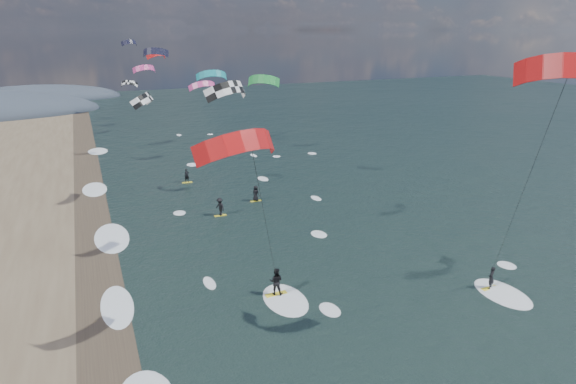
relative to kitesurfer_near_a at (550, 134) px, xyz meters
name	(u,v)px	position (x,y,z in m)	size (l,w,h in m)	color
wet_sand_strip	(108,358)	(-20.46, 7.19, -11.49)	(3.00, 240.00, 0.00)	#382D23
kitesurfer_near_a	(550,134)	(0.00, 0.00, 0.00)	(7.63, 9.05, 15.66)	yellow
kitesurfer_near_b	(262,199)	(-12.51, 5.29, -3.24)	(7.24, 8.71, 12.75)	yellow
far_kitesurfers	(224,197)	(-8.52, 27.01, -10.66)	(6.09, 12.08, 1.72)	yellow
bg_kite_field	(172,70)	(-8.47, 50.79, -0.36)	(14.10, 72.02, 8.31)	black
shoreline_surf	(123,307)	(-19.26, 11.94, -11.49)	(2.40, 79.40, 0.11)	white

